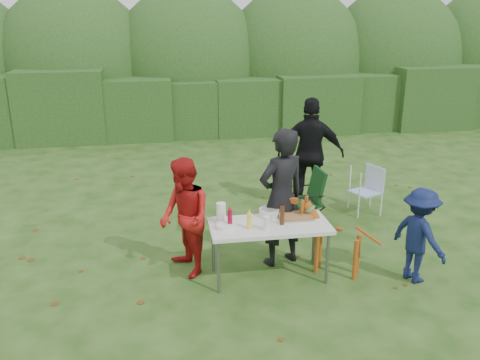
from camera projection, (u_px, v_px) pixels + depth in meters
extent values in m
plane|color=#1E4211|center=(245.00, 278.00, 6.53)|extent=(80.00, 80.00, 0.00)
cube|color=#23471C|center=(194.00, 104.00, 13.74)|extent=(22.00, 1.40, 1.70)
ellipsoid|color=#3D6628|center=(189.00, 69.00, 15.00)|extent=(20.00, 2.60, 3.20)
cube|color=silver|center=(269.00, 226.00, 6.33)|extent=(1.50, 0.70, 0.05)
cylinder|color=slate|center=(219.00, 267.00, 6.08)|extent=(0.04, 0.04, 0.69)
cylinder|color=slate|center=(327.00, 259.00, 6.29)|extent=(0.04, 0.04, 0.69)
cylinder|color=slate|center=(213.00, 247.00, 6.60)|extent=(0.04, 0.04, 0.69)
cylinder|color=slate|center=(314.00, 239.00, 6.81)|extent=(0.04, 0.04, 0.69)
imported|color=black|center=(281.00, 198.00, 6.65)|extent=(0.80, 0.66, 1.87)
imported|color=#B21515|center=(185.00, 218.00, 6.42)|extent=(0.80, 0.90, 1.54)
imported|color=black|center=(311.00, 154.00, 8.60)|extent=(1.20, 0.75, 1.91)
imported|color=#101945|center=(419.00, 235.00, 6.30)|extent=(0.70, 0.90, 1.23)
cube|color=#B7B7BA|center=(295.00, 218.00, 6.49)|extent=(0.45, 0.30, 0.02)
cube|color=#9D6E3C|center=(295.00, 216.00, 6.48)|extent=(0.40, 0.26, 0.04)
cylinder|color=yellow|center=(249.00, 221.00, 6.16)|extent=(0.06, 0.06, 0.20)
cylinder|color=maroon|center=(230.00, 219.00, 6.20)|extent=(0.06, 0.06, 0.22)
cylinder|color=#47230F|center=(282.00, 215.00, 6.27)|extent=(0.06, 0.06, 0.24)
cylinder|color=white|center=(221.00, 213.00, 6.32)|extent=(0.12, 0.12, 0.26)
cylinder|color=white|center=(267.00, 223.00, 6.11)|extent=(0.08, 0.08, 0.18)
cylinder|color=silver|center=(269.00, 213.00, 6.55)|extent=(0.26, 0.26, 0.10)
cylinder|color=white|center=(226.00, 226.00, 6.20)|extent=(0.24, 0.24, 0.05)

